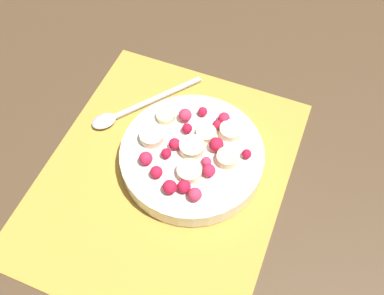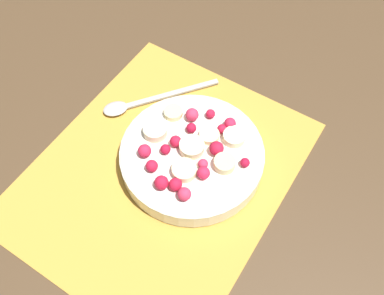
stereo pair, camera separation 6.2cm
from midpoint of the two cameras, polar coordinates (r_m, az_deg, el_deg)
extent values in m
plane|color=#4C3823|center=(0.65, -1.35, -3.52)|extent=(3.00, 3.00, 0.00)
cube|color=gold|center=(0.65, -1.35, -3.39)|extent=(0.43, 0.35, 0.01)
cylinder|color=silver|center=(0.64, 2.76, -1.41)|extent=(0.21, 0.21, 0.03)
torus|color=silver|center=(0.63, 2.80, -0.86)|extent=(0.21, 0.21, 0.01)
cylinder|color=white|center=(0.63, 2.82, -0.64)|extent=(0.19, 0.19, 0.00)
cylinder|color=#F4EAB7|center=(0.62, 2.84, -0.18)|extent=(0.04, 0.04, 0.01)
cylinder|color=#F4EAB7|center=(0.63, -2.15, 2.05)|extent=(0.04, 0.04, 0.01)
cylinder|color=beige|center=(0.60, 1.78, -3.47)|extent=(0.04, 0.04, 0.01)
cylinder|color=beige|center=(0.63, 5.11, 1.39)|extent=(0.04, 0.04, 0.01)
cylinder|color=beige|center=(0.61, 7.26, -2.37)|extent=(0.04, 0.04, 0.01)
cylinder|color=beige|center=(0.66, 0.19, 4.47)|extent=(0.04, 0.04, 0.01)
cylinder|color=#F4EAB7|center=(0.64, 8.42, 1.18)|extent=(0.04, 0.04, 0.01)
sphere|color=#D12347|center=(0.61, -3.50, -0.67)|extent=(0.02, 0.02, 0.02)
sphere|color=red|center=(0.60, -2.27, -2.82)|extent=(0.02, 0.02, 0.02)
sphere|color=#B21433|center=(0.62, -0.80, -0.41)|extent=(0.02, 0.02, 0.02)
sphere|color=red|center=(0.64, 6.76, 2.28)|extent=(0.01, 0.01, 0.01)
sphere|color=#DB3356|center=(0.60, 4.40, -2.42)|extent=(0.01, 0.01, 0.01)
sphere|color=red|center=(0.62, 0.64, 0.62)|extent=(0.02, 0.02, 0.02)
sphere|color=#DB3356|center=(0.58, 2.04, -6.47)|extent=(0.02, 0.02, 0.02)
sphere|color=#DB3356|center=(0.65, 2.91, 4.12)|extent=(0.02, 0.02, 0.02)
sphere|color=#D12347|center=(0.60, 4.51, -3.63)|extent=(0.02, 0.02, 0.02)
sphere|color=#B21433|center=(0.61, 9.94, -2.23)|extent=(0.01, 0.01, 0.01)
sphere|color=#B21433|center=(0.64, 2.68, 2.41)|extent=(0.02, 0.02, 0.02)
sphere|color=red|center=(0.62, 6.16, -0.34)|extent=(0.02, 0.02, 0.02)
sphere|color=#D12347|center=(0.65, 7.83, 3.00)|extent=(0.02, 0.02, 0.02)
sphere|color=red|center=(0.65, 5.19, 4.30)|extent=(0.01, 0.01, 0.01)
sphere|color=red|center=(0.59, -1.09, -4.95)|extent=(0.02, 0.02, 0.02)
sphere|color=red|center=(0.58, 0.80, -5.19)|extent=(0.02, 0.02, 0.02)
cube|color=#B2B2B7|center=(0.73, -0.12, 7.04)|extent=(0.13, 0.11, 0.00)
ellipsoid|color=#B2B2B7|center=(0.71, -7.75, 4.98)|extent=(0.05, 0.05, 0.01)
camera|label=1|loc=(0.03, -87.13, 4.50)|focal=40.00mm
camera|label=2|loc=(0.03, 92.87, -4.50)|focal=40.00mm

